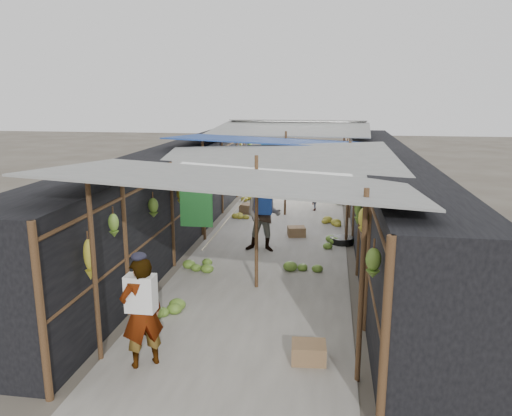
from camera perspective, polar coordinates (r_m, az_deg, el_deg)
The scene contains 14 objects.
ground at distance 7.24m, azimuth -3.65°, elevation -17.95°, with size 80.00×80.00×0.00m, color #6B6356.
aisle_slab at distance 13.17m, azimuth 2.30°, elevation -3.36°, with size 3.60×16.00×0.02m, color #9E998E.
stall_left at distance 13.44m, azimuth -9.17°, elevation 1.83°, with size 1.40×15.00×2.30m, color black.
stall_right at distance 12.89m, azimuth 14.37°, elevation 1.10°, with size 1.40×15.00×2.30m, color black.
crate_near at distance 7.36m, azimuth 6.04°, elevation -16.14°, with size 0.48×0.39×0.29m, color olive.
crate_mid at distance 13.24m, azimuth 4.65°, elevation -2.73°, with size 0.45×0.36×0.27m, color olive.
crate_back at distance 15.69m, azimuth -0.84°, elevation -0.12°, with size 0.48×0.40×0.31m, color olive.
black_basin at distance 12.79m, azimuth 9.77°, elevation -3.68°, with size 0.59×0.59×0.18m, color black.
vendor_elderly at distance 7.12m, azimuth -12.92°, elevation -11.60°, with size 0.58×0.38×1.59m, color silver.
shopper_blue at distance 11.82m, azimuth 0.84°, elevation -0.82°, with size 0.87×0.68×1.79m, color navy.
vendor_seated at distance 16.14m, azimuth 6.65°, elevation 1.06°, with size 0.52×0.30×0.80m, color #4D4843.
market_canopy at distance 13.03m, azimuth 2.67°, elevation 7.22°, with size 5.62×15.20×2.77m.
hanging_bananas at distance 13.01m, azimuth 2.62°, elevation 3.85°, with size 3.96×14.30×0.84m.
floor_bananas at distance 12.96m, azimuth 2.93°, elevation -2.97°, with size 3.70×9.82×0.35m.
Camera 1 is at (1.36, -6.06, 3.72)m, focal length 35.00 mm.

